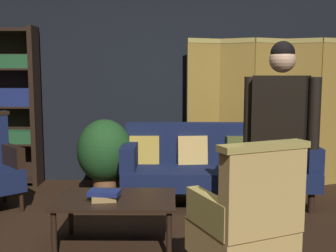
{
  "coord_description": "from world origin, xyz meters",
  "views": [
    {
      "loc": [
        0.04,
        -3.24,
        1.46
      ],
      "look_at": [
        0.0,
        0.8,
        0.95
      ],
      "focal_mm": 44.96,
      "sensor_mm": 36.0,
      "label": 1
    }
  ],
  "objects_px": {
    "folding_screen": "(269,110)",
    "book_tan_leather": "(104,198)",
    "book_navy_cloth": "(104,193)",
    "potted_plant": "(105,153)",
    "standing_figure": "(280,129)",
    "armchair_gilt_accent": "(247,222)",
    "bookshelf": "(4,103)",
    "velvet_couch": "(217,162)",
    "coffee_table": "(116,203)"
  },
  "relations": [
    {
      "from": "velvet_couch",
      "to": "potted_plant",
      "type": "bearing_deg",
      "value": 175.3
    },
    {
      "from": "potted_plant",
      "to": "coffee_table",
      "type": "bearing_deg",
      "value": -77.25
    },
    {
      "from": "armchair_gilt_accent",
      "to": "book_navy_cloth",
      "type": "distance_m",
      "value": 1.26
    },
    {
      "from": "coffee_table",
      "to": "standing_figure",
      "type": "xyz_separation_m",
      "value": [
        1.32,
        -0.16,
        0.65
      ]
    },
    {
      "from": "armchair_gilt_accent",
      "to": "bookshelf",
      "type": "bearing_deg",
      "value": 133.96
    },
    {
      "from": "coffee_table",
      "to": "standing_figure",
      "type": "distance_m",
      "value": 1.48
    },
    {
      "from": "velvet_couch",
      "to": "potted_plant",
      "type": "height_order",
      "value": "potted_plant"
    },
    {
      "from": "folding_screen",
      "to": "book_tan_leather",
      "type": "bearing_deg",
      "value": -130.71
    },
    {
      "from": "bookshelf",
      "to": "standing_figure",
      "type": "distance_m",
      "value": 3.73
    },
    {
      "from": "standing_figure",
      "to": "book_tan_leather",
      "type": "relative_size",
      "value": 8.68
    },
    {
      "from": "bookshelf",
      "to": "armchair_gilt_accent",
      "type": "xyz_separation_m",
      "value": [
        2.68,
        -2.78,
        -0.58
      ]
    },
    {
      "from": "standing_figure",
      "to": "potted_plant",
      "type": "relative_size",
      "value": 1.83
    },
    {
      "from": "book_navy_cloth",
      "to": "potted_plant",
      "type": "bearing_deg",
      "value": 98.99
    },
    {
      "from": "bookshelf",
      "to": "book_navy_cloth",
      "type": "relative_size",
      "value": 8.06
    },
    {
      "from": "bookshelf",
      "to": "velvet_couch",
      "type": "height_order",
      "value": "bookshelf"
    },
    {
      "from": "bookshelf",
      "to": "standing_figure",
      "type": "relative_size",
      "value": 1.2
    },
    {
      "from": "bookshelf",
      "to": "coffee_table",
      "type": "height_order",
      "value": "bookshelf"
    },
    {
      "from": "folding_screen",
      "to": "armchair_gilt_accent",
      "type": "height_order",
      "value": "folding_screen"
    },
    {
      "from": "bookshelf",
      "to": "potted_plant",
      "type": "bearing_deg",
      "value": -24.25
    },
    {
      "from": "bookshelf",
      "to": "armchair_gilt_accent",
      "type": "distance_m",
      "value": 3.9
    },
    {
      "from": "velvet_couch",
      "to": "book_tan_leather",
      "type": "height_order",
      "value": "velvet_couch"
    },
    {
      "from": "book_tan_leather",
      "to": "potted_plant",
      "type": "bearing_deg",
      "value": 98.99
    },
    {
      "from": "folding_screen",
      "to": "bookshelf",
      "type": "bearing_deg",
      "value": -179.67
    },
    {
      "from": "folding_screen",
      "to": "standing_figure",
      "type": "relative_size",
      "value": 1.26
    },
    {
      "from": "velvet_couch",
      "to": "coffee_table",
      "type": "xyz_separation_m",
      "value": [
        -0.98,
        -1.28,
        -0.08
      ]
    },
    {
      "from": "standing_figure",
      "to": "book_navy_cloth",
      "type": "relative_size",
      "value": 6.69
    },
    {
      "from": "folding_screen",
      "to": "velvet_couch",
      "type": "xyz_separation_m",
      "value": [
        -0.74,
        -0.76,
        -0.53
      ]
    },
    {
      "from": "bookshelf",
      "to": "book_tan_leather",
      "type": "distance_m",
      "value": 2.72
    },
    {
      "from": "potted_plant",
      "to": "book_navy_cloth",
      "type": "distance_m",
      "value": 1.47
    },
    {
      "from": "book_tan_leather",
      "to": "book_navy_cloth",
      "type": "bearing_deg",
      "value": 0.0
    },
    {
      "from": "folding_screen",
      "to": "standing_figure",
      "type": "distance_m",
      "value": 2.23
    },
    {
      "from": "folding_screen",
      "to": "potted_plant",
      "type": "relative_size",
      "value": 2.3
    },
    {
      "from": "bookshelf",
      "to": "armchair_gilt_accent",
      "type": "height_order",
      "value": "bookshelf"
    },
    {
      "from": "standing_figure",
      "to": "book_navy_cloth",
      "type": "distance_m",
      "value": 1.5
    },
    {
      "from": "velvet_couch",
      "to": "armchair_gilt_accent",
      "type": "height_order",
      "value": "armchair_gilt_accent"
    },
    {
      "from": "armchair_gilt_accent",
      "to": "potted_plant",
      "type": "distance_m",
      "value": 2.5
    },
    {
      "from": "armchair_gilt_accent",
      "to": "standing_figure",
      "type": "bearing_deg",
      "value": 59.69
    },
    {
      "from": "bookshelf",
      "to": "velvet_couch",
      "type": "relative_size",
      "value": 0.97
    },
    {
      "from": "coffee_table",
      "to": "book_tan_leather",
      "type": "relative_size",
      "value": 5.1
    },
    {
      "from": "standing_figure",
      "to": "book_tan_leather",
      "type": "height_order",
      "value": "standing_figure"
    },
    {
      "from": "bookshelf",
      "to": "book_tan_leather",
      "type": "relative_size",
      "value": 10.46
    },
    {
      "from": "armchair_gilt_accent",
      "to": "potted_plant",
      "type": "bearing_deg",
      "value": 120.72
    },
    {
      "from": "armchair_gilt_accent",
      "to": "book_navy_cloth",
      "type": "xyz_separation_m",
      "value": [
        -1.05,
        0.7,
        -0.01
      ]
    },
    {
      "from": "coffee_table",
      "to": "book_navy_cloth",
      "type": "height_order",
      "value": "book_navy_cloth"
    },
    {
      "from": "folding_screen",
      "to": "bookshelf",
      "type": "height_order",
      "value": "bookshelf"
    },
    {
      "from": "standing_figure",
      "to": "book_navy_cloth",
      "type": "height_order",
      "value": "standing_figure"
    },
    {
      "from": "coffee_table",
      "to": "book_tan_leather",
      "type": "distance_m",
      "value": 0.13
    },
    {
      "from": "armchair_gilt_accent",
      "to": "potted_plant",
      "type": "relative_size",
      "value": 1.12
    },
    {
      "from": "velvet_couch",
      "to": "coffee_table",
      "type": "distance_m",
      "value": 1.62
    },
    {
      "from": "folding_screen",
      "to": "potted_plant",
      "type": "height_order",
      "value": "folding_screen"
    }
  ]
}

